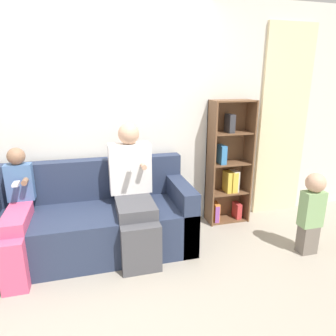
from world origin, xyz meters
The scene contains 8 objects.
ground_plane centered at (0.00, 0.00, 0.00)m, with size 14.00×14.00×0.00m, color #9E9384.
back_wall centered at (0.00, 0.94, 1.27)m, with size 10.00×0.06×2.55m.
curtain_panel centered at (2.28, 0.89, 1.17)m, with size 0.65×0.04×2.33m.
couch centered at (-0.12, 0.50, 0.30)m, with size 2.02×0.81×0.89m.
adult_seated centered at (0.31, 0.40, 0.67)m, with size 0.42×0.76×1.28m.
child_seated centered at (-0.75, 0.34, 0.55)m, with size 0.24×0.78×1.09m.
toddler_standing centered at (1.99, -0.11, 0.46)m, with size 0.22×0.19×0.84m.
bookshelf centered at (1.51, 0.80, 0.66)m, with size 0.50×0.26×1.48m.
Camera 1 is at (-0.07, -2.35, 1.70)m, focal length 32.00 mm.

